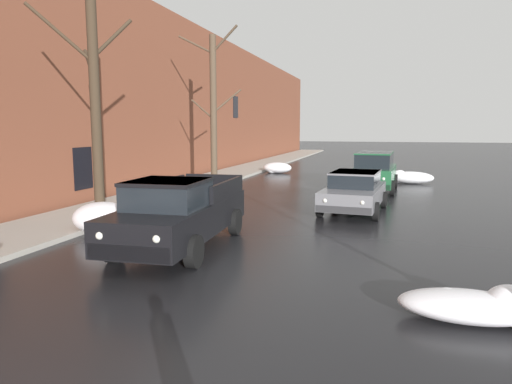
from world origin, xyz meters
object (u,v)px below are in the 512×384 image
(suv_green_parked_kerbside_mid, at_px, (374,170))
(bare_tree_mid_block, at_px, (213,110))
(sedan_grey_parked_kerbside_close, at_px, (354,191))
(pickup_truck_black_approaching_near_lane, at_px, (179,213))
(bare_tree_second_along_sidewalk, at_px, (94,98))

(suv_green_parked_kerbside_mid, bearing_deg, bare_tree_mid_block, -165.04)
(bare_tree_mid_block, height_order, sedan_grey_parked_kerbside_close, bare_tree_mid_block)
(pickup_truck_black_approaching_near_lane, xyz_separation_m, suv_green_parked_kerbside_mid, (4.26, 12.16, 0.11))
(pickup_truck_black_approaching_near_lane, relative_size, suv_green_parked_kerbside_mid, 1.18)
(bare_tree_second_along_sidewalk, xyz_separation_m, sedan_grey_parked_kerbside_close, (6.81, 5.11, -3.02))
(bare_tree_mid_block, distance_m, sedan_grey_parked_kerbside_close, 8.37)
(bare_tree_second_along_sidewalk, xyz_separation_m, suv_green_parked_kerbside_mid, (7.31, 10.98, -2.79))
(bare_tree_mid_block, bearing_deg, suv_green_parked_kerbside_mid, 14.96)
(suv_green_parked_kerbside_mid, bearing_deg, pickup_truck_black_approaching_near_lane, -109.31)
(pickup_truck_black_approaching_near_lane, xyz_separation_m, sedan_grey_parked_kerbside_close, (3.77, 6.30, -0.13))
(sedan_grey_parked_kerbside_close, bearing_deg, pickup_truck_black_approaching_near_lane, -120.88)
(bare_tree_second_along_sidewalk, distance_m, suv_green_parked_kerbside_mid, 13.48)
(bare_tree_mid_block, relative_size, suv_green_parked_kerbside_mid, 1.60)
(suv_green_parked_kerbside_mid, bearing_deg, sedan_grey_parked_kerbside_close, -94.84)
(sedan_grey_parked_kerbside_close, bearing_deg, bare_tree_mid_block, 149.83)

